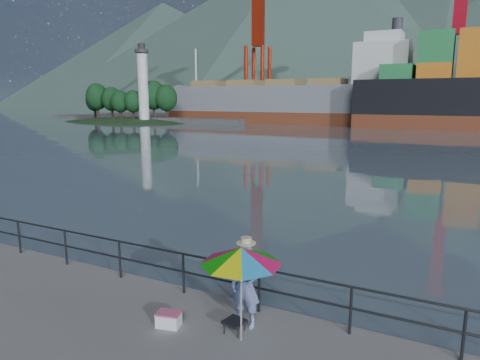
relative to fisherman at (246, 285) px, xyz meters
name	(u,v)px	position (x,y,z in m)	size (l,w,h in m)	color
harbor_water	(435,114)	(-3.00, 128.95, -0.88)	(500.00, 280.00, 0.00)	slate
far_dock	(479,121)	(7.00, 91.95, -0.88)	(200.00, 40.00, 0.40)	#514F4C
guardrail	(150,265)	(-3.00, 0.65, -0.36)	(22.00, 0.06, 1.03)	#2D3033
lighthouse_islet	(125,120)	(-57.97, 60.95, -0.62)	(48.00, 26.40, 19.20)	#263F1E
fisherman	(246,285)	(0.00, 0.00, 0.00)	(0.64, 0.42, 1.77)	navy
beach_umbrella	(241,256)	(0.17, -0.56, 0.86)	(1.95, 1.95, 1.91)	white
folding_stool	(235,326)	(-0.08, -0.35, -0.75)	(0.47, 0.47, 0.26)	black
cooler_bag	(169,320)	(-1.40, -0.77, -0.75)	(0.48, 0.32, 0.27)	white
fishing_rod	(245,304)	(-0.43, 0.83, -0.88)	(0.02, 0.02, 1.90)	black
bulk_carrier	(301,101)	(-24.04, 72.88, 3.23)	(52.46, 9.08, 14.50)	brown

